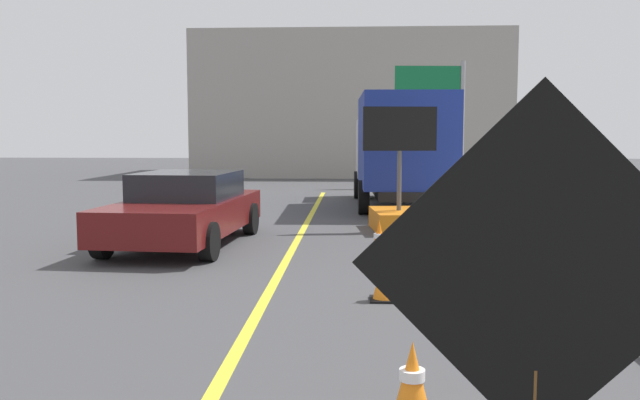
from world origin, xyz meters
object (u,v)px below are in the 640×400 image
at_px(arrow_board_trailer, 399,209).
at_px(traffic_cone_mid_lane, 384,277).
at_px(pickup_car, 185,208).
at_px(traffic_cone_far_lane, 379,239).
at_px(traffic_cone_near_sign, 412,381).
at_px(roadwork_sign, 538,276).
at_px(box_truck, 401,147).
at_px(highway_guide_sign, 443,101).

distance_m(arrow_board_trailer, traffic_cone_mid_lane, 6.23).
relative_size(pickup_car, traffic_cone_far_lane, 7.35).
bearing_deg(traffic_cone_near_sign, arrow_board_trailer, 86.81).
bearing_deg(roadwork_sign, traffic_cone_near_sign, 101.59).
xyz_separation_m(pickup_car, traffic_cone_mid_lane, (3.60, -4.12, -0.40)).
distance_m(box_truck, traffic_cone_near_sign, 14.74).
height_order(box_truck, traffic_cone_mid_lane, box_truck).
distance_m(box_truck, traffic_cone_far_lane, 8.28).
bearing_deg(highway_guide_sign, arrow_board_trailer, -101.61).
height_order(box_truck, highway_guide_sign, highway_guide_sign).
distance_m(roadwork_sign, traffic_cone_far_lane, 8.46).
bearing_deg(traffic_cone_mid_lane, traffic_cone_far_lane, 89.10).
bearing_deg(pickup_car, traffic_cone_mid_lane, -48.84).
bearing_deg(box_truck, pickup_car, -123.08).
distance_m(traffic_cone_mid_lane, traffic_cone_far_lane, 3.02).
bearing_deg(arrow_board_trailer, box_truck, 85.74).
xyz_separation_m(arrow_board_trailer, traffic_cone_far_lane, (-0.55, -3.18, -0.17)).
distance_m(traffic_cone_near_sign, traffic_cone_far_lane, 6.54).
relative_size(traffic_cone_mid_lane, traffic_cone_far_lane, 0.96).
height_order(arrow_board_trailer, traffic_cone_mid_lane, arrow_board_trailer).
xyz_separation_m(box_truck, pickup_car, (-4.56, -7.00, -1.05)).
bearing_deg(arrow_board_trailer, traffic_cone_near_sign, -93.19).
distance_m(box_truck, highway_guide_sign, 7.74).
xyz_separation_m(roadwork_sign, traffic_cone_far_lane, (-0.38, 8.37, -1.16)).
bearing_deg(roadwork_sign, pickup_car, 113.05).
bearing_deg(traffic_cone_far_lane, traffic_cone_near_sign, -89.96).
height_order(arrow_board_trailer, box_truck, box_truck).
height_order(highway_guide_sign, traffic_cone_far_lane, highway_guide_sign).
relative_size(arrow_board_trailer, pickup_car, 0.57).
distance_m(pickup_car, traffic_cone_mid_lane, 5.49).
relative_size(arrow_board_trailer, traffic_cone_far_lane, 4.20).
height_order(arrow_board_trailer, pickup_car, arrow_board_trailer).
height_order(pickup_car, traffic_cone_far_lane, pickup_car).
relative_size(highway_guide_sign, traffic_cone_mid_lane, 8.13).
height_order(roadwork_sign, pickup_car, roadwork_sign).
xyz_separation_m(pickup_car, highway_guide_sign, (6.70, 14.25, 2.73)).
height_order(pickup_car, traffic_cone_near_sign, pickup_car).
xyz_separation_m(roadwork_sign, highway_guide_sign, (2.67, 23.73, 1.95)).
relative_size(pickup_car, traffic_cone_near_sign, 8.04).
xyz_separation_m(arrow_board_trailer, box_truck, (0.37, 4.93, 1.27)).
bearing_deg(highway_guide_sign, traffic_cone_far_lane, -101.22).
xyz_separation_m(traffic_cone_near_sign, traffic_cone_mid_lane, (-0.05, 3.52, 0.01)).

